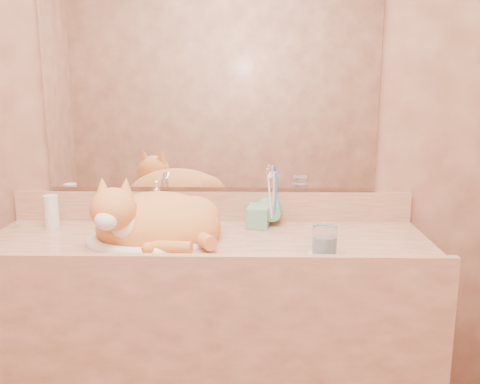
{
  "coord_description": "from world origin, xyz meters",
  "views": [
    {
      "loc": [
        0.15,
        -1.11,
        1.42
      ],
      "look_at": [
        0.12,
        0.7,
        1.03
      ],
      "focal_mm": 40.0,
      "sensor_mm": 36.0,
      "label": 1
    }
  ],
  "objects_px": {
    "vanity_counter": "(208,348)",
    "sink_basin": "(149,222)",
    "cat": "(153,220)",
    "water_glass": "(324,240)",
    "soap_dispenser": "(256,207)",
    "toothbrush_cup": "(273,216)"
  },
  "relations": [
    {
      "from": "toothbrush_cup",
      "to": "cat",
      "type": "bearing_deg",
      "value": -157.02
    },
    {
      "from": "soap_dispenser",
      "to": "water_glass",
      "type": "bearing_deg",
      "value": -47.08
    },
    {
      "from": "vanity_counter",
      "to": "toothbrush_cup",
      "type": "bearing_deg",
      "value": 33.65
    },
    {
      "from": "cat",
      "to": "soap_dispenser",
      "type": "height_order",
      "value": "cat"
    },
    {
      "from": "cat",
      "to": "soap_dispenser",
      "type": "xyz_separation_m",
      "value": [
        0.37,
        0.14,
        0.01
      ]
    },
    {
      "from": "vanity_counter",
      "to": "soap_dispenser",
      "type": "xyz_separation_m",
      "value": [
        0.18,
        0.12,
        0.52
      ]
    },
    {
      "from": "sink_basin",
      "to": "cat",
      "type": "height_order",
      "value": "cat"
    },
    {
      "from": "sink_basin",
      "to": "toothbrush_cup",
      "type": "bearing_deg",
      "value": 12.17
    },
    {
      "from": "vanity_counter",
      "to": "soap_dispenser",
      "type": "bearing_deg",
      "value": 33.92
    },
    {
      "from": "vanity_counter",
      "to": "sink_basin",
      "type": "xyz_separation_m",
      "value": [
        -0.2,
        -0.02,
        0.49
      ]
    },
    {
      "from": "cat",
      "to": "toothbrush_cup",
      "type": "relative_size",
      "value": 4.35
    },
    {
      "from": "soap_dispenser",
      "to": "water_glass",
      "type": "height_order",
      "value": "soap_dispenser"
    },
    {
      "from": "sink_basin",
      "to": "toothbrush_cup",
      "type": "xyz_separation_m",
      "value": [
        0.45,
        0.18,
        -0.02
      ]
    },
    {
      "from": "sink_basin",
      "to": "cat",
      "type": "xyz_separation_m",
      "value": [
        0.01,
        -0.0,
        0.01
      ]
    },
    {
      "from": "toothbrush_cup",
      "to": "water_glass",
      "type": "bearing_deg",
      "value": -66.48
    },
    {
      "from": "soap_dispenser",
      "to": "toothbrush_cup",
      "type": "xyz_separation_m",
      "value": [
        0.06,
        0.04,
        -0.04
      ]
    },
    {
      "from": "cat",
      "to": "toothbrush_cup",
      "type": "distance_m",
      "value": 0.47
    },
    {
      "from": "cat",
      "to": "water_glass",
      "type": "height_order",
      "value": "cat"
    },
    {
      "from": "soap_dispenser",
      "to": "water_glass",
      "type": "xyz_separation_m",
      "value": [
        0.22,
        -0.31,
        -0.03
      ]
    },
    {
      "from": "vanity_counter",
      "to": "water_glass",
      "type": "distance_m",
      "value": 0.65
    },
    {
      "from": "cat",
      "to": "water_glass",
      "type": "distance_m",
      "value": 0.61
    },
    {
      "from": "cat",
      "to": "water_glass",
      "type": "relative_size",
      "value": 4.81
    }
  ]
}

